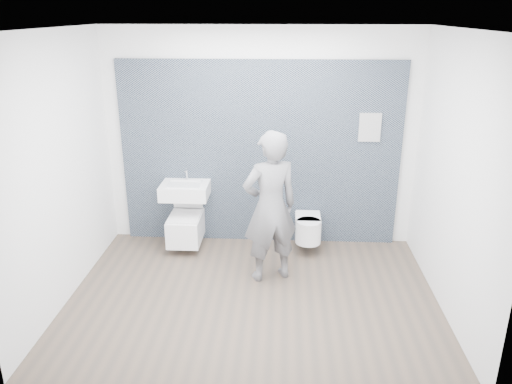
# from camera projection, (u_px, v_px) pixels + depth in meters

# --- Properties ---
(ground) EXTENTS (4.00, 4.00, 0.00)m
(ground) POSITION_uv_depth(u_px,v_px,m) (253.00, 296.00, 5.49)
(ground) COLOR brown
(ground) RESTS_ON ground
(room_shell) EXTENTS (4.00, 4.00, 4.00)m
(room_shell) POSITION_uv_depth(u_px,v_px,m) (253.00, 142.00, 4.89)
(room_shell) COLOR white
(room_shell) RESTS_ON ground
(tile_wall) EXTENTS (3.60, 0.06, 2.40)m
(tile_wall) POSITION_uv_depth(u_px,v_px,m) (260.00, 238.00, 6.87)
(tile_wall) COLOR black
(tile_wall) RESTS_ON ground
(washbasin) EXTENTS (0.61, 0.46, 0.46)m
(washbasin) POSITION_uv_depth(u_px,v_px,m) (185.00, 190.00, 6.41)
(washbasin) COLOR white
(washbasin) RESTS_ON ground
(toilet_square) EXTENTS (0.41, 0.60, 0.79)m
(toilet_square) POSITION_uv_depth(u_px,v_px,m) (186.00, 226.00, 6.51)
(toilet_square) COLOR white
(toilet_square) RESTS_ON ground
(toilet_rounded) EXTENTS (0.33, 0.56, 0.30)m
(toilet_rounded) POSITION_uv_depth(u_px,v_px,m) (308.00, 228.00, 6.43)
(toilet_rounded) COLOR white
(toilet_rounded) RESTS_ON ground
(info_placard) EXTENTS (0.27, 0.03, 0.36)m
(info_placard) POSITION_uv_depth(u_px,v_px,m) (361.00, 242.00, 6.75)
(info_placard) COLOR silver
(info_placard) RESTS_ON ground
(visitor) EXTENTS (0.76, 0.64, 1.77)m
(visitor) POSITION_uv_depth(u_px,v_px,m) (270.00, 207.00, 5.58)
(visitor) COLOR slate
(visitor) RESTS_ON ground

